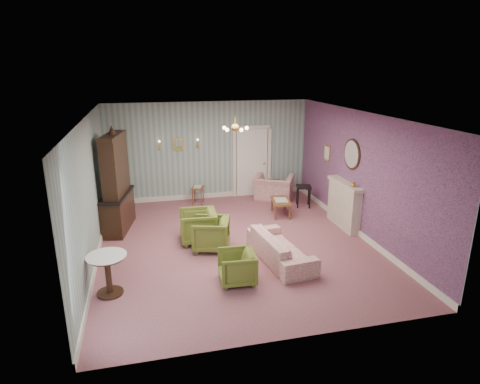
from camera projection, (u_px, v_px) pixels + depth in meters
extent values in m
plane|color=#995963|center=(236.00, 244.00, 9.33)|extent=(7.00, 7.00, 0.00)
plane|color=white|center=(235.00, 115.00, 8.47)|extent=(7.00, 7.00, 0.00)
plane|color=gray|center=(209.00, 151.00, 12.15)|extent=(6.00, 0.00, 6.00)
plane|color=gray|center=(291.00, 251.00, 5.65)|extent=(6.00, 0.00, 6.00)
plane|color=gray|center=(90.00, 192.00, 8.24)|extent=(0.00, 7.00, 7.00)
plane|color=gray|center=(360.00, 174.00, 9.56)|extent=(0.00, 7.00, 7.00)
plane|color=#C2618D|center=(360.00, 174.00, 9.56)|extent=(0.00, 7.00, 7.00)
imported|color=olive|center=(237.00, 266.00, 7.59)|extent=(0.66, 0.69, 0.68)
imported|color=olive|center=(211.00, 232.00, 8.96)|extent=(0.89, 0.92, 0.78)
imported|color=olive|center=(198.00, 225.00, 9.34)|extent=(0.79, 0.84, 0.82)
imported|color=#AC455B|center=(281.00, 243.00, 8.44)|extent=(0.80, 2.00, 0.76)
imported|color=#AC455B|center=(274.00, 184.00, 12.27)|extent=(1.34, 1.18, 0.99)
imported|color=gold|center=(353.00, 184.00, 9.59)|extent=(0.15, 0.15, 0.15)
cube|color=maroon|center=(274.00, 185.00, 12.12)|extent=(0.41, 0.28, 0.39)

